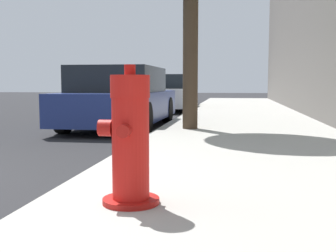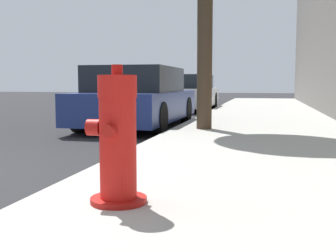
# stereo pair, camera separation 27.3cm
# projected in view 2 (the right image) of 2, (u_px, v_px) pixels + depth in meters

# --- Properties ---
(sidewalk_slab) EXTENTS (3.05, 40.00, 0.15)m
(sidewalk_slab) POSITION_uv_depth(u_px,v_px,m) (254.00, 208.00, 2.90)
(sidewalk_slab) COLOR #A8A59E
(sidewalk_slab) RESTS_ON ground_plane
(fire_hydrant) EXTENTS (0.39, 0.38, 0.89)m
(fire_hydrant) POSITION_uv_depth(u_px,v_px,m) (118.00, 141.00, 2.72)
(fire_hydrant) COLOR #A91511
(fire_hydrant) RESTS_ON sidewalk_slab
(parked_car_near) EXTENTS (1.76, 4.18, 1.27)m
(parked_car_near) POSITION_uv_depth(u_px,v_px,m) (138.00, 98.00, 8.98)
(parked_car_near) COLOR navy
(parked_car_near) RESTS_ON ground_plane
(parked_car_mid) EXTENTS (1.78, 3.87, 1.23)m
(parked_car_mid) POSITION_uv_depth(u_px,v_px,m) (187.00, 93.00, 14.48)
(parked_car_mid) COLOR silver
(parked_car_mid) RESTS_ON ground_plane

